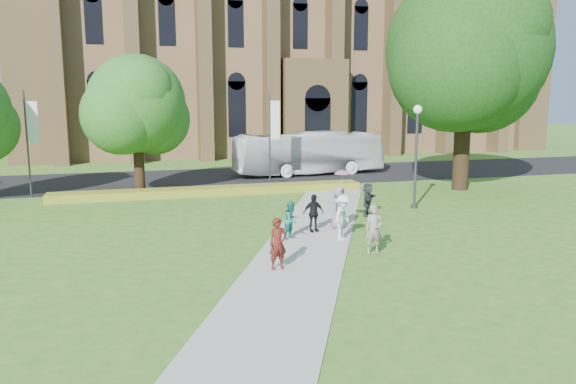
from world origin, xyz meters
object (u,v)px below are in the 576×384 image
object	(u,v)px
large_tree	(467,50)
pedestrian_0	(278,244)
streetlamp	(416,144)
tour_coach	(309,153)

from	to	relation	value
large_tree	pedestrian_0	world-z (taller)	large_tree
streetlamp	tour_coach	size ratio (longest dim) A/B	0.47
streetlamp	large_tree	bearing A→B (deg)	39.29
streetlamp	tour_coach	xyz separation A→B (m)	(-1.44, 13.39, -1.73)
tour_coach	pedestrian_0	world-z (taller)	tour_coach
pedestrian_0	streetlamp	bearing A→B (deg)	31.48
large_tree	tour_coach	distance (m)	13.17
streetlamp	pedestrian_0	size ratio (longest dim) A/B	3.04
pedestrian_0	tour_coach	bearing A→B (deg)	60.03
tour_coach	pedestrian_0	distance (m)	23.04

